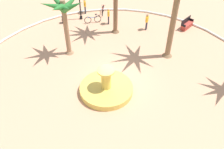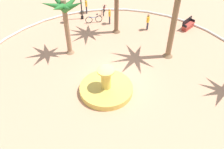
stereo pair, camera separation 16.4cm
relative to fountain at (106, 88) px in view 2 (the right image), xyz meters
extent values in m
plane|color=tan|center=(-0.84, -0.80, -0.30)|extent=(80.00, 80.00, 0.00)
torus|color=silver|center=(-0.84, -0.80, -0.20)|extent=(23.14, 23.14, 0.20)
cylinder|color=gold|center=(0.00, 0.00, -0.08)|extent=(3.81, 3.81, 0.45)
cylinder|color=#19567F|center=(0.00, 0.00, -0.11)|extent=(3.35, 3.35, 0.34)
cylinder|color=gold|center=(0.00, 0.00, 0.89)|extent=(0.69, 0.69, 1.48)
cylinder|color=#F1C954|center=(0.00, 0.00, 1.69)|extent=(1.22, 1.22, 0.12)
cylinder|color=#8E6B4C|center=(1.81, -5.35, 2.11)|extent=(0.38, 0.38, 4.83)
cone|color=#8E6B4C|center=(1.81, -5.35, -0.05)|extent=(0.73, 0.73, 0.50)
cone|color=#28702D|center=(2.62, -5.30, 4.22)|extent=(1.85, 0.66, 1.14)
cone|color=#28702D|center=(2.26, -4.65, 4.28)|extent=(1.47, 1.83, 1.03)
cone|color=#28702D|center=(1.67, -4.57, 4.17)|extent=(0.88, 1.88, 1.22)
cone|color=#28702D|center=(1.14, -4.95, 4.14)|extent=(1.84, 1.40, 1.28)
cone|color=#28702D|center=(1.11, -5.70, 4.16)|extent=(1.87, 1.31, 1.24)
cone|color=#28702D|center=(2.24, -6.05, 4.27)|extent=(1.43, 1.84, 1.04)
cylinder|color=brown|center=(-6.07, -2.64, 2.92)|extent=(0.44, 0.44, 6.44)
cone|color=brown|center=(-6.07, -2.64, -0.05)|extent=(0.84, 0.84, 0.50)
cone|color=brown|center=(-2.95, -7.47, -0.05)|extent=(0.76, 0.76, 0.50)
cube|color=#B73D33|center=(-9.85, -6.17, 0.15)|extent=(1.63, 1.25, 0.12)
cube|color=black|center=(-9.74, -6.35, 0.45)|extent=(1.41, 0.89, 0.50)
cube|color=#9C342B|center=(-9.85, -6.17, -0.11)|extent=(1.50, 1.15, 0.39)
cube|color=black|center=(-10.49, -6.56, 0.29)|extent=(0.30, 0.43, 0.24)
cube|color=black|center=(-9.20, -5.79, 0.29)|extent=(0.30, 0.43, 0.24)
cylinder|color=black|center=(-0.29, -10.87, 1.43)|extent=(0.12, 0.12, 3.47)
cylinder|color=black|center=(-0.29, -10.87, -0.15)|extent=(0.28, 0.28, 0.30)
cylinder|color=black|center=(1.49, -10.56, 0.05)|extent=(0.40, 0.40, 0.70)
torus|color=#4C4C51|center=(1.49, -10.56, 0.40)|extent=(0.46, 0.46, 0.06)
torus|color=black|center=(-2.93, -11.83, 0.06)|extent=(0.31, 0.69, 0.72)
torus|color=black|center=(-2.57, -10.89, 0.06)|extent=(0.31, 0.69, 0.72)
cylinder|color=#B21919|center=(-2.75, -11.36, 0.29)|extent=(0.38, 0.91, 0.05)
cylinder|color=#B21919|center=(-2.63, -11.03, 0.44)|extent=(0.04, 0.04, 0.30)
cube|color=black|center=(-2.63, -11.03, 0.61)|extent=(0.16, 0.22, 0.06)
cylinder|color=#B21919|center=(-2.91, -11.78, 0.43)|extent=(0.42, 0.18, 0.03)
torus|color=black|center=(-0.78, -9.79, 0.06)|extent=(0.72, 0.11, 0.72)
torus|color=black|center=(-1.78, -9.72, 0.06)|extent=(0.72, 0.11, 0.72)
cylinder|color=#1E66B2|center=(-1.28, -9.76, 0.29)|extent=(0.95, 0.12, 0.05)
cylinder|color=#1E66B2|center=(-1.63, -9.73, 0.44)|extent=(0.04, 0.04, 0.30)
cube|color=black|center=(-1.63, -9.73, 0.61)|extent=(0.21, 0.11, 0.06)
cylinder|color=#1E66B2|center=(-0.83, -9.79, 0.43)|extent=(0.06, 0.44, 0.03)
cylinder|color=#33333D|center=(-2.78, -9.23, 0.15)|extent=(0.14, 0.14, 0.90)
cylinder|color=#33333D|center=(-2.73, -9.06, 0.15)|extent=(0.14, 0.14, 0.90)
cube|color=yellow|center=(-2.75, -9.14, 0.88)|extent=(0.29, 0.38, 0.56)
sphere|color=beige|center=(-2.75, -9.14, 1.28)|extent=(0.22, 0.22, 0.22)
cylinder|color=yellow|center=(-2.82, -9.35, 0.88)|extent=(0.09, 0.09, 0.53)
cylinder|color=yellow|center=(-2.69, -8.93, 0.88)|extent=(0.09, 0.09, 0.53)
cylinder|color=#33333D|center=(-0.98, -12.02, 0.12)|extent=(0.14, 0.14, 0.84)
cylinder|color=#33333D|center=(-0.96, -11.84, 0.12)|extent=(0.14, 0.14, 0.84)
cube|color=yellow|center=(-0.97, -11.93, 0.82)|extent=(0.23, 0.36, 0.56)
sphere|color=beige|center=(-0.97, -11.93, 1.22)|extent=(0.22, 0.22, 0.22)
cylinder|color=yellow|center=(-0.99, -12.15, 0.82)|extent=(0.09, 0.09, 0.53)
cylinder|color=yellow|center=(-0.95, -11.71, 0.82)|extent=(0.09, 0.09, 0.53)
cylinder|color=#33333D|center=(-6.01, -7.13, 0.13)|extent=(0.14, 0.14, 0.86)
cylinder|color=#33333D|center=(-5.90, -6.99, 0.13)|extent=(0.14, 0.14, 0.86)
cube|color=yellow|center=(-5.95, -7.06, 0.84)|extent=(0.37, 0.39, 0.56)
sphere|color=#9E7051|center=(-5.95, -7.06, 1.24)|extent=(0.22, 0.22, 0.22)
cylinder|color=yellow|center=(-6.10, -7.22, 0.84)|extent=(0.09, 0.09, 0.53)
cylinder|color=yellow|center=(-5.81, -6.89, 0.84)|extent=(0.09, 0.09, 0.53)
camera|label=1|loc=(3.21, 12.39, 12.68)|focal=40.38mm
camera|label=2|loc=(3.05, 12.43, 12.68)|focal=40.38mm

